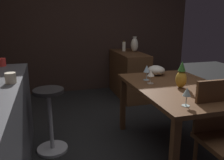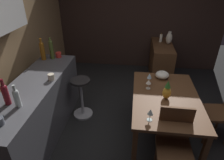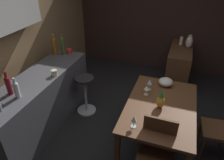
{
  "view_description": "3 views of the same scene",
  "coord_description": "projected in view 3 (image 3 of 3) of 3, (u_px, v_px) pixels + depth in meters",
  "views": [
    {
      "loc": [
        -2.09,
        1.0,
        1.43
      ],
      "look_at": [
        0.2,
        0.35,
        0.8
      ],
      "focal_mm": 37.78,
      "sensor_mm": 36.0,
      "label": 1
    },
    {
      "loc": [
        -2.3,
        0.16,
        2.26
      ],
      "look_at": [
        0.32,
        0.48,
        0.76
      ],
      "focal_mm": 31.2,
      "sensor_mm": 36.0,
      "label": 2
    },
    {
      "loc": [
        -2.3,
        -0.42,
        2.46
      ],
      "look_at": [
        0.22,
        0.47,
        0.85
      ],
      "focal_mm": 33.23,
      "sensor_mm": 36.0,
      "label": 3
    }
  ],
  "objects": [
    {
      "name": "wine_bottle_olive",
      "position": [
        63.0,
        45.0,
        3.71
      ],
      "size": [
        0.07,
        0.07,
        0.37
      ],
      "color": "#475623",
      "rests_on": "kitchen_counter"
    },
    {
      "name": "pillar_candle_tall",
      "position": [
        181.0,
        41.0,
        4.37
      ],
      "size": [
        0.06,
        0.06,
        0.2
      ],
      "color": "white",
      "rests_on": "sideboard_cabinet"
    },
    {
      "name": "wine_glass_left",
      "position": [
        150.0,
        82.0,
        3.03
      ],
      "size": [
        0.07,
        0.07,
        0.17
      ],
      "color": "silver",
      "rests_on": "dining_table"
    },
    {
      "name": "wall_side_right",
      "position": [
        153.0,
        14.0,
        4.72
      ],
      "size": [
        0.1,
        4.4,
        2.6
      ],
      "primitive_type": "cube",
      "color": "#33231E",
      "rests_on": "ground_plane"
    },
    {
      "name": "pineapple_centerpiece",
      "position": [
        161.0,
        100.0,
        2.67
      ],
      "size": [
        0.11,
        0.11,
        0.27
      ],
      "color": "gold",
      "rests_on": "dining_table"
    },
    {
      "name": "wine_bottle_ruby",
      "position": [
        8.0,
        84.0,
        2.64
      ],
      "size": [
        0.07,
        0.07,
        0.32
      ],
      "color": "maroon",
      "rests_on": "kitchen_counter"
    },
    {
      "name": "chair_by_doorway",
      "position": [
        223.0,
        129.0,
        2.75
      ],
      "size": [
        0.43,
        0.43,
        0.87
      ],
      "color": "#56351E",
      "rests_on": "ground_plane"
    },
    {
      "name": "dining_table",
      "position": [
        160.0,
        110.0,
        2.81
      ],
      "size": [
        1.38,
        0.9,
        0.74
      ],
      "color": "#56351E",
      "rests_on": "ground_plane"
    },
    {
      "name": "wall_kitchen_back",
      "position": [
        3.0,
        38.0,
        3.06
      ],
      "size": [
        5.2,
        0.33,
        2.6
      ],
      "color": "#9E7A51",
      "rests_on": "ground_plane"
    },
    {
      "name": "wine_bottle_clear",
      "position": [
        16.0,
        89.0,
        2.59
      ],
      "size": [
        0.07,
        0.07,
        0.28
      ],
      "color": "silver",
      "rests_on": "kitchen_counter"
    },
    {
      "name": "kitchen_counter",
      "position": [
        41.0,
        102.0,
        3.31
      ],
      "size": [
        2.1,
        0.6,
        0.9
      ],
      "primitive_type": "cube",
      "color": "#4C4C51",
      "rests_on": "ground_plane"
    },
    {
      "name": "wine_glass_right",
      "position": [
        147.0,
        88.0,
        2.92
      ],
      "size": [
        0.08,
        0.08,
        0.14
      ],
      "color": "silver",
      "rests_on": "dining_table"
    },
    {
      "name": "fruit_bowl",
      "position": [
        166.0,
        82.0,
        3.16
      ],
      "size": [
        0.21,
        0.21,
        0.12
      ],
      "primitive_type": "ellipsoid",
      "color": "beige",
      "rests_on": "dining_table"
    },
    {
      "name": "cup_cream",
      "position": [
        54.0,
        73.0,
        3.11
      ],
      "size": [
        0.12,
        0.09,
        0.09
      ],
      "color": "beige",
      "rests_on": "kitchen_counter"
    },
    {
      "name": "bar_stool",
      "position": [
        85.0,
        94.0,
        3.62
      ],
      "size": [
        0.34,
        0.34,
        0.71
      ],
      "color": "#262323",
      "rests_on": "ground_plane"
    },
    {
      "name": "ground_plane",
      "position": [
        135.0,
        138.0,
        3.25
      ],
      "size": [
        9.0,
        9.0,
        0.0
      ],
      "primitive_type": "plane",
      "color": "black"
    },
    {
      "name": "wine_bottle_amber",
      "position": [
        54.0,
        46.0,
        3.7
      ],
      "size": [
        0.08,
        0.08,
        0.37
      ],
      "color": "#8C5114",
      "rests_on": "kitchen_counter"
    },
    {
      "name": "chair_near_window",
      "position": [
        156.0,
        153.0,
        2.38
      ],
      "size": [
        0.4,
        0.4,
        0.93
      ],
      "color": "#56351E",
      "rests_on": "ground_plane"
    },
    {
      "name": "wine_glass_center",
      "position": [
        134.0,
        119.0,
        2.36
      ],
      "size": [
        0.07,
        0.07,
        0.16
      ],
      "color": "silver",
      "rests_on": "dining_table"
    },
    {
      "name": "sideboard_cabinet",
      "position": [
        178.0,
        66.0,
        4.45
      ],
      "size": [
        1.1,
        0.44,
        0.82
      ],
      "primitive_type": "cube",
      "color": "#56351E",
      "rests_on": "ground_plane"
    },
    {
      "name": "vase_ceramic_ivory",
      "position": [
        189.0,
        42.0,
        4.18
      ],
      "size": [
        0.13,
        0.13,
        0.28
      ],
      "color": "beige",
      "rests_on": "sideboard_cabinet"
    },
    {
      "name": "cup_red",
      "position": [
        69.0,
        51.0,
        3.81
      ],
      "size": [
        0.13,
        0.1,
        0.09
      ],
      "color": "red",
      "rests_on": "kitchen_counter"
    }
  ]
}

